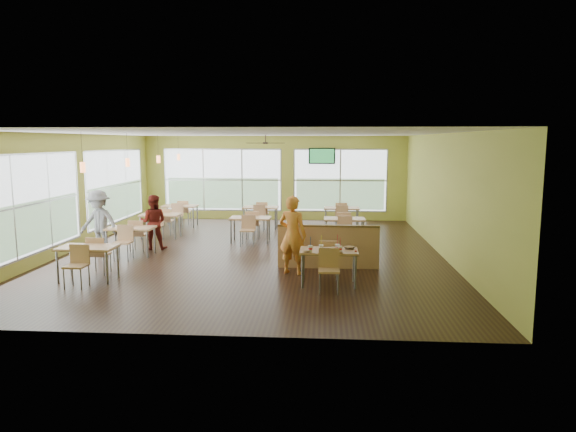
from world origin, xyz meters
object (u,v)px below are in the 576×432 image
object	(u,v)px
man_plaid	(293,235)
food_basket	(349,248)
half_wall_divider	(328,246)
main_table	(329,255)

from	to	relation	value
man_plaid	food_basket	distance (m)	1.45
half_wall_divider	food_basket	bearing A→B (deg)	-72.01
main_table	half_wall_divider	xyz separation A→B (m)	(0.00, 1.45, -0.11)
food_basket	main_table	bearing A→B (deg)	-163.84
main_table	half_wall_divider	bearing A→B (deg)	90.00
main_table	food_basket	size ratio (longest dim) A/B	6.67
half_wall_divider	main_table	bearing A→B (deg)	-90.00
main_table	man_plaid	world-z (taller)	man_plaid
main_table	food_basket	distance (m)	0.47
food_basket	man_plaid	bearing A→B (deg)	149.52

